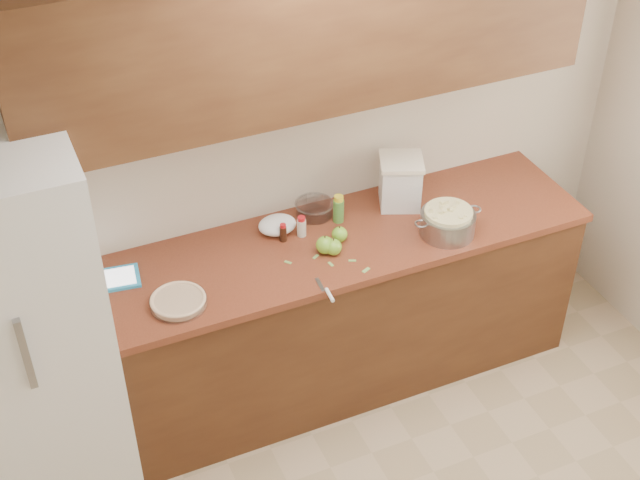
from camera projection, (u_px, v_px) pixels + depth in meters
name	position (u px, v px, depth m)	size (l,w,h in m)	color
room_shell	(505.00, 398.00, 2.97)	(3.60, 3.60, 3.60)	tan
counter_run	(325.00, 313.00, 4.56)	(2.64, 0.68, 0.92)	#512D17
upper_cabinets	(311.00, 28.00, 3.76)	(2.60, 0.34, 0.70)	#57351A
fridge	(21.00, 332.00, 3.80)	(0.70, 0.70, 1.80)	white
pie	(178.00, 301.00, 3.90)	(0.25, 0.25, 0.04)	silver
colander	(448.00, 222.00, 4.29)	(0.36, 0.27, 0.13)	gray
flour_canister	(400.00, 181.00, 4.45)	(0.28, 0.28, 0.26)	silver
tablet	(115.00, 279.00, 4.04)	(0.24, 0.20, 0.02)	#2B99CF
paring_knife	(328.00, 293.00, 3.96)	(0.03, 0.18, 0.02)	gray
lemon_bottle	(339.00, 209.00, 4.37)	(0.05, 0.05, 0.15)	#4C8C38
cinnamon_shaker	(302.00, 227.00, 4.29)	(0.04, 0.04, 0.11)	beige
vanilla_bottle	(283.00, 233.00, 4.26)	(0.03, 0.03, 0.10)	black
mixing_bowl	(314.00, 208.00, 4.43)	(0.19, 0.19, 0.07)	silver
paper_towel	(277.00, 225.00, 4.32)	(0.19, 0.15, 0.08)	white
apple_left	(325.00, 245.00, 4.18)	(0.09, 0.09, 0.10)	#71B029
apple_center	(340.00, 234.00, 4.26)	(0.08, 0.08, 0.09)	#71B029
apple_front	(333.00, 247.00, 4.18)	(0.08, 0.08, 0.09)	#71B029
peel_a	(288.00, 262.00, 4.15)	(0.04, 0.01, 0.00)	#7DAB53
peel_b	(352.00, 261.00, 4.16)	(0.04, 0.01, 0.00)	#7DAB53
peel_c	(366.00, 270.00, 4.10)	(0.04, 0.02, 0.00)	#7DAB53
peel_d	(331.00, 264.00, 4.14)	(0.03, 0.01, 0.00)	#7DAB53
peel_e	(316.00, 257.00, 4.18)	(0.04, 0.01, 0.00)	#7DAB53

